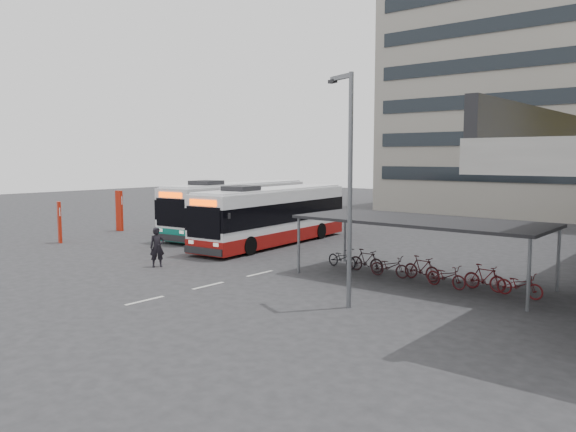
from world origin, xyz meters
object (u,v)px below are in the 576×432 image
Objects in this scene: pedestrian at (157,247)px; lamp_post at (348,176)px; bus_main at (273,216)px; bus_teal at (237,208)px.

lamp_post reaches higher than pedestrian.
bus_main is 14.37m from lamp_post.
bus_main is 8.62m from pedestrian.
lamp_post is at bearing -62.43° from pedestrian.
lamp_post is (10.99, -8.83, 2.80)m from bus_main.
pedestrian is at bearing -92.57° from bus_main.
bus_teal reaches higher than bus_main.
bus_teal is at bearing 55.51° from pedestrian.
pedestrian is 0.24× the size of lamp_post.
lamp_post reaches higher than bus_main.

